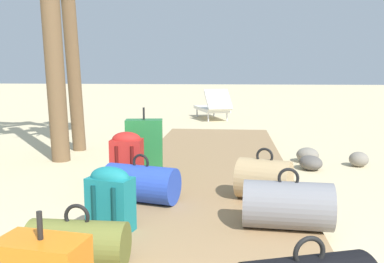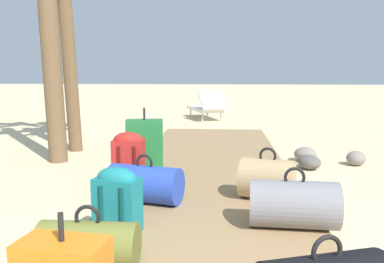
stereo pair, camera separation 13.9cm
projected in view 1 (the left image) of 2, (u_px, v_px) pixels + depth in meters
name	position (u px, v px, depth m)	size (l,w,h in m)	color
ground_plane	(204.00, 206.00, 4.06)	(60.00, 60.00, 0.00)	beige
boardwalk	(209.00, 181.00, 4.81)	(1.91, 7.66, 0.08)	#9E7A51
suitcase_green	(144.00, 147.00, 4.91)	(0.44, 0.26, 0.79)	#237538
duffel_bag_tan	(264.00, 179.00, 3.98)	(0.58, 0.52, 0.50)	tan
duffel_bag_olive	(78.00, 243.00, 2.65)	(0.62, 0.30, 0.40)	olive
backpack_teal	(110.00, 198.00, 3.20)	(0.38, 0.27, 0.50)	#197A7F
duffel_bag_blue	(141.00, 183.00, 3.93)	(0.74, 0.50, 0.45)	#2847B7
duffel_bag_grey	(287.00, 205.00, 3.27)	(0.70, 0.42, 0.48)	slate
backpack_red	(127.00, 158.00, 4.42)	(0.32, 0.24, 0.58)	red
lounge_chair	(213.00, 107.00, 10.82)	(1.07, 1.65, 0.79)	white
rock_right_near	(308.00, 155.00, 5.93)	(0.31, 0.30, 0.21)	gray
rock_right_far	(359.00, 159.00, 5.68)	(0.25, 0.25, 0.20)	gray
rock_right_mid	(311.00, 163.00, 5.50)	(0.36, 0.28, 0.19)	#5B5651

